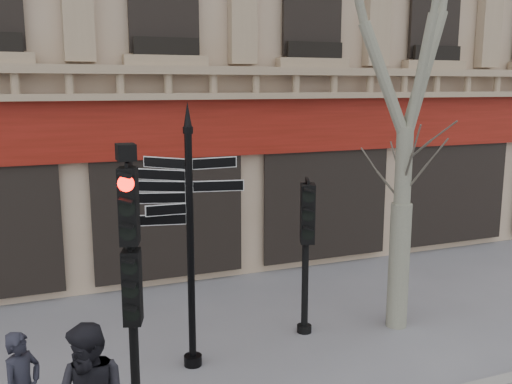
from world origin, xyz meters
TOP-DOWN VIEW (x-y plane):
  - fingerpost at (-0.57, 1.02)m, footprint 2.34×2.34m
  - traffic_signal_main at (-1.75, -0.49)m, footprint 0.49×0.42m
  - traffic_signal_secondary at (1.71, 1.48)m, footprint 0.57×0.49m

SIDE VIEW (x-z plane):
  - traffic_signal_secondary at x=1.71m, z-range 0.56..3.37m
  - traffic_signal_main at x=-1.75m, z-range 0.51..4.34m
  - fingerpost at x=-0.57m, z-range 0.74..5.03m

